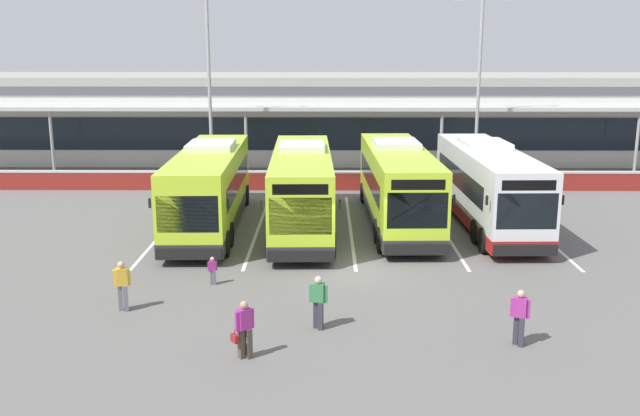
% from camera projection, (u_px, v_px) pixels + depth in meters
% --- Properties ---
extents(ground_plane, '(200.00, 200.00, 0.00)m').
position_uv_depth(ground_plane, '(355.00, 267.00, 26.64)').
color(ground_plane, '#605E5B').
extents(terminal_building, '(70.00, 13.00, 6.00)m').
position_uv_depth(terminal_building, '(341.00, 116.00, 52.16)').
color(terminal_building, silver).
rests_on(terminal_building, ground).
extents(red_barrier_wall, '(60.00, 0.40, 1.10)m').
position_uv_depth(red_barrier_wall, '(345.00, 180.00, 40.64)').
color(red_barrier_wall, maroon).
rests_on(red_barrier_wall, ground).
extents(coach_bus_leftmost, '(3.12, 12.21, 3.78)m').
position_uv_depth(coach_bus_leftmost, '(210.00, 189.00, 32.13)').
color(coach_bus_leftmost, '#B7DB2D').
rests_on(coach_bus_leftmost, ground).
extents(coach_bus_left_centre, '(3.12, 12.21, 3.78)m').
position_uv_depth(coach_bus_left_centre, '(302.00, 190.00, 31.86)').
color(coach_bus_left_centre, '#B7DB2D').
rests_on(coach_bus_left_centre, ground).
extents(coach_bus_centre, '(3.12, 12.21, 3.78)m').
position_uv_depth(coach_bus_centre, '(398.00, 186.00, 32.71)').
color(coach_bus_centre, '#B7DB2D').
rests_on(coach_bus_centre, ground).
extents(coach_bus_right_centre, '(3.12, 12.21, 3.78)m').
position_uv_depth(coach_bus_right_centre, '(487.00, 187.00, 32.60)').
color(coach_bus_right_centre, silver).
rests_on(coach_bus_right_centre, ground).
extents(bay_stripe_far_west, '(0.14, 13.00, 0.01)m').
position_uv_depth(bay_stripe_far_west, '(168.00, 227.00, 32.55)').
color(bay_stripe_far_west, silver).
rests_on(bay_stripe_far_west, ground).
extents(bay_stripe_west, '(0.14, 13.00, 0.01)m').
position_uv_depth(bay_stripe_west, '(259.00, 227.00, 32.52)').
color(bay_stripe_west, silver).
rests_on(bay_stripe_west, ground).
extents(bay_stripe_mid_west, '(0.14, 13.00, 0.01)m').
position_uv_depth(bay_stripe_mid_west, '(350.00, 227.00, 32.48)').
color(bay_stripe_mid_west, silver).
rests_on(bay_stripe_mid_west, ground).
extents(bay_stripe_centre, '(0.14, 13.00, 0.01)m').
position_uv_depth(bay_stripe_centre, '(442.00, 227.00, 32.45)').
color(bay_stripe_centre, silver).
rests_on(bay_stripe_centre, ground).
extents(bay_stripe_mid_east, '(0.14, 13.00, 0.01)m').
position_uv_depth(bay_stripe_mid_east, '(533.00, 227.00, 32.41)').
color(bay_stripe_mid_east, silver).
rests_on(bay_stripe_mid_east, ground).
extents(pedestrian_with_handbag, '(0.62, 0.49, 1.62)m').
position_uv_depth(pedestrian_with_handbag, '(244.00, 328.00, 18.76)').
color(pedestrian_with_handbag, '#4C4238').
rests_on(pedestrian_with_handbag, ground).
extents(pedestrian_in_dark_coat, '(0.54, 0.35, 1.62)m').
position_uv_depth(pedestrian_in_dark_coat, '(318.00, 300.00, 20.75)').
color(pedestrian_in_dark_coat, '#33333D').
rests_on(pedestrian_in_dark_coat, ground).
extents(pedestrian_child, '(0.33, 0.20, 1.00)m').
position_uv_depth(pedestrian_child, '(213.00, 270.00, 24.64)').
color(pedestrian_child, slate).
rests_on(pedestrian_child, ground).
extents(pedestrian_near_bin, '(0.54, 0.31, 1.62)m').
position_uv_depth(pedestrian_near_bin, '(122.00, 284.00, 22.15)').
color(pedestrian_near_bin, slate).
rests_on(pedestrian_near_bin, ground).
extents(pedestrian_approaching_bus, '(0.53, 0.38, 1.62)m').
position_uv_depth(pedestrian_approaching_bus, '(520.00, 316.00, 19.60)').
color(pedestrian_approaching_bus, '#33333D').
rests_on(pedestrian_approaching_bus, ground).
extents(lamp_post_west, '(3.24, 0.28, 11.00)m').
position_uv_depth(lamp_post_west, '(209.00, 77.00, 41.50)').
color(lamp_post_west, '#9E9EA3').
rests_on(lamp_post_west, ground).
extents(lamp_post_centre, '(3.24, 0.28, 11.00)m').
position_uv_depth(lamp_post_centre, '(479.00, 77.00, 41.87)').
color(lamp_post_centre, '#9E9EA3').
rests_on(lamp_post_centre, ground).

